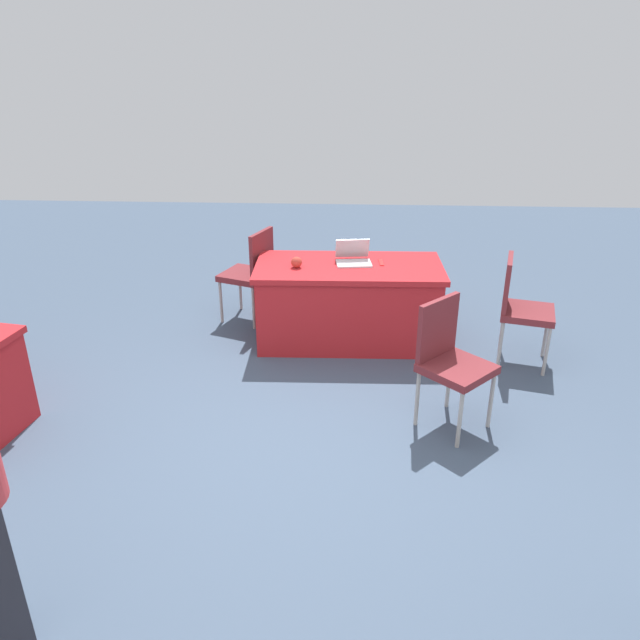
# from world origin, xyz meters

# --- Properties ---
(ground_plane) EXTENTS (14.40, 14.40, 0.00)m
(ground_plane) POSITION_xyz_m (0.00, 0.00, 0.00)
(ground_plane) COLOR #3D4C60
(table_foreground) EXTENTS (1.75, 0.89, 0.76)m
(table_foreground) POSITION_xyz_m (-0.31, -1.62, 0.38)
(table_foreground) COLOR #AD1E23
(table_foreground) RESTS_ON ground
(chair_tucked_right) EXTENTS (0.57, 0.57, 0.96)m
(chair_tucked_right) POSITION_xyz_m (0.67, -2.04, 0.55)
(chair_tucked_right) COLOR #9E9993
(chair_tucked_right) RESTS_ON ground
(chair_aisle) EXTENTS (0.54, 0.54, 0.97)m
(chair_aisle) POSITION_xyz_m (-1.80, -1.24, 0.56)
(chair_aisle) COLOR #9E9993
(chair_aisle) RESTS_ON ground
(chair_back_row) EXTENTS (0.62, 0.62, 0.96)m
(chair_back_row) POSITION_xyz_m (-1.05, -0.23, 0.55)
(chair_back_row) COLOR #9E9993
(chair_back_row) RESTS_ON ground
(laptop_silver) EXTENTS (0.35, 0.33, 0.21)m
(laptop_silver) POSITION_xyz_m (-0.35, -1.69, 0.80)
(laptop_silver) COLOR silver
(laptop_silver) RESTS_ON table_foreground
(yarn_ball) EXTENTS (0.10, 0.10, 0.10)m
(yarn_ball) POSITION_xyz_m (0.17, -1.53, 0.81)
(yarn_ball) COLOR #B2382D
(yarn_ball) RESTS_ON table_foreground
(scissors_red) EXTENTS (0.05, 0.18, 0.01)m
(scissors_red) POSITION_xyz_m (-0.61, -1.70, 0.76)
(scissors_red) COLOR red
(scissors_red) RESTS_ON table_foreground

